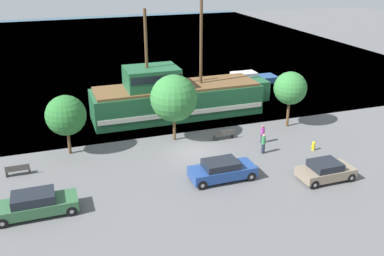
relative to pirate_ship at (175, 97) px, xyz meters
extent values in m
plane|color=#5B5B5E|center=(-1.20, -8.40, -1.87)|extent=(160.00, 160.00, 0.00)
plane|color=#33566B|center=(-1.20, 35.60, -1.87)|extent=(80.00, 80.00, 0.00)
cube|color=#1E5633|center=(0.17, 0.00, -0.47)|extent=(16.20, 4.57, 2.81)
cube|color=silver|center=(0.17, 0.00, -0.89)|extent=(15.88, 4.65, 0.45)
cube|color=#1E5633|center=(8.87, 0.00, -0.04)|extent=(1.40, 2.51, 1.96)
cube|color=brown|center=(0.17, 0.00, 1.06)|extent=(15.55, 4.20, 0.25)
cube|color=#1E5633|center=(-2.26, 0.00, 2.15)|extent=(4.86, 3.65, 1.93)
cube|color=black|center=(-2.26, 0.00, 2.44)|extent=(4.62, 3.71, 0.69)
cylinder|color=#4C331E|center=(2.60, 0.00, 5.42)|extent=(0.28, 0.28, 8.48)
cylinder|color=#4C331E|center=(-2.67, 0.00, 4.79)|extent=(0.28, 0.28, 7.20)
cube|color=navy|center=(11.59, 7.83, -1.50)|extent=(7.34, 2.28, 0.74)
cube|color=silver|center=(11.04, 7.83, -0.79)|extent=(2.94, 1.78, 0.68)
cube|color=black|center=(11.92, 7.83, -0.79)|extent=(0.12, 1.60, 0.54)
cube|color=#7F705B|center=(6.12, -15.67, -1.30)|extent=(3.84, 1.89, 0.65)
cube|color=black|center=(6.01, -15.67, -0.73)|extent=(2.00, 1.70, 0.49)
cylinder|color=black|center=(7.59, -16.53, -1.55)|extent=(0.64, 0.22, 0.64)
cylinder|color=gray|center=(7.59, -16.53, -1.55)|extent=(0.24, 0.25, 0.24)
cylinder|color=black|center=(7.59, -14.81, -1.55)|extent=(0.64, 0.22, 0.64)
cylinder|color=gray|center=(7.59, -14.81, -1.55)|extent=(0.24, 0.25, 0.24)
cylinder|color=black|center=(4.65, -16.53, -1.55)|extent=(0.64, 0.22, 0.64)
cylinder|color=gray|center=(4.65, -16.53, -1.55)|extent=(0.24, 0.25, 0.24)
cylinder|color=black|center=(4.65, -14.81, -1.55)|extent=(0.64, 0.22, 0.64)
cylinder|color=gray|center=(4.65, -14.81, -1.55)|extent=(0.24, 0.25, 0.24)
cube|color=navy|center=(-0.68, -13.31, -1.25)|extent=(4.57, 1.88, 0.72)
cube|color=black|center=(-0.82, -13.31, -0.65)|extent=(2.38, 1.69, 0.49)
cylinder|color=black|center=(1.13, -14.16, -1.53)|extent=(0.68, 0.22, 0.68)
cylinder|color=gray|center=(1.13, -14.16, -1.53)|extent=(0.26, 0.25, 0.26)
cylinder|color=black|center=(1.13, -12.46, -1.53)|extent=(0.68, 0.22, 0.68)
cylinder|color=gray|center=(1.13, -12.46, -1.53)|extent=(0.26, 0.25, 0.26)
cylinder|color=black|center=(-2.48, -14.16, -1.53)|extent=(0.68, 0.22, 0.68)
cylinder|color=gray|center=(-2.48, -14.16, -1.53)|extent=(0.26, 0.25, 0.26)
cylinder|color=black|center=(-2.48, -12.46, -1.53)|extent=(0.68, 0.22, 0.68)
cylinder|color=gray|center=(-2.48, -12.46, -1.53)|extent=(0.26, 0.25, 0.26)
cube|color=#2D5B38|center=(-12.89, -13.67, -1.29)|extent=(4.77, 1.80, 0.67)
cube|color=black|center=(-13.04, -13.67, -0.67)|extent=(2.48, 1.62, 0.56)
cylinder|color=black|center=(-10.96, -14.48, -1.54)|extent=(0.65, 0.22, 0.65)
cylinder|color=gray|center=(-10.96, -14.48, -1.54)|extent=(0.25, 0.25, 0.25)
cylinder|color=black|center=(-10.96, -12.86, -1.54)|extent=(0.65, 0.22, 0.65)
cylinder|color=gray|center=(-10.96, -12.86, -1.54)|extent=(0.25, 0.25, 0.25)
cylinder|color=black|center=(-14.82, -14.48, -1.54)|extent=(0.65, 0.22, 0.65)
cylinder|color=gray|center=(-14.82, -14.48, -1.54)|extent=(0.25, 0.25, 0.25)
cylinder|color=black|center=(-14.82, -12.86, -1.54)|extent=(0.65, 0.22, 0.65)
cylinder|color=gray|center=(-14.82, -12.86, -1.54)|extent=(0.25, 0.25, 0.25)
cylinder|color=yellow|center=(8.10, -11.27, -1.59)|extent=(0.22, 0.22, 0.56)
sphere|color=yellow|center=(8.10, -11.27, -1.23)|extent=(0.25, 0.25, 0.25)
cylinder|color=yellow|center=(7.94, -11.27, -1.56)|extent=(0.10, 0.09, 0.09)
cylinder|color=yellow|center=(8.26, -11.27, -1.56)|extent=(0.10, 0.09, 0.09)
cube|color=#4C4742|center=(-14.17, -7.93, -1.44)|extent=(1.64, 0.45, 0.05)
cube|color=#4C4742|center=(-14.17, -8.13, -1.22)|extent=(1.64, 0.06, 0.40)
cube|color=#2D2D2D|center=(-14.92, -7.93, -1.67)|extent=(0.12, 0.36, 0.40)
cube|color=#2D2D2D|center=(-13.41, -7.93, -1.67)|extent=(0.12, 0.36, 0.40)
cube|color=#4C4742|center=(2.21, -6.82, -1.44)|extent=(1.77, 0.45, 0.05)
cube|color=#4C4742|center=(2.21, -7.02, -1.22)|extent=(1.77, 0.06, 0.40)
cube|color=#2D2D2D|center=(1.38, -6.82, -1.67)|extent=(0.12, 0.36, 0.40)
cube|color=#2D2D2D|center=(3.04, -6.82, -1.67)|extent=(0.12, 0.36, 0.40)
cylinder|color=#232838|center=(4.03, -10.44, -1.47)|extent=(0.27, 0.27, 0.80)
cylinder|color=#337F4C|center=(4.03, -10.44, -0.76)|extent=(0.32, 0.32, 0.62)
sphere|color=tan|center=(4.03, -10.44, -0.34)|extent=(0.22, 0.22, 0.22)
cylinder|color=#232838|center=(4.91, -8.62, -1.48)|extent=(0.27, 0.27, 0.78)
cylinder|color=#99338C|center=(4.91, -8.62, -0.78)|extent=(0.32, 0.32, 0.60)
sphere|color=#8C664C|center=(4.91, -8.62, -0.38)|extent=(0.21, 0.21, 0.21)
cylinder|color=brown|center=(-10.39, -5.47, -0.93)|extent=(0.24, 0.24, 1.88)
sphere|color=#286B2D|center=(-10.39, -5.47, 1.34)|extent=(3.11, 3.11, 3.11)
cylinder|color=brown|center=(-1.83, -5.64, -0.84)|extent=(0.24, 0.24, 2.06)
sphere|color=#337A38|center=(-1.83, -5.64, 1.84)|extent=(3.87, 3.87, 3.87)
cylinder|color=brown|center=(8.85, -5.99, -0.69)|extent=(0.24, 0.24, 2.36)
sphere|color=#337A38|center=(8.85, -5.99, 1.74)|extent=(2.93, 2.93, 2.93)
camera|label=1|loc=(-11.28, -37.50, 12.76)|focal=40.00mm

